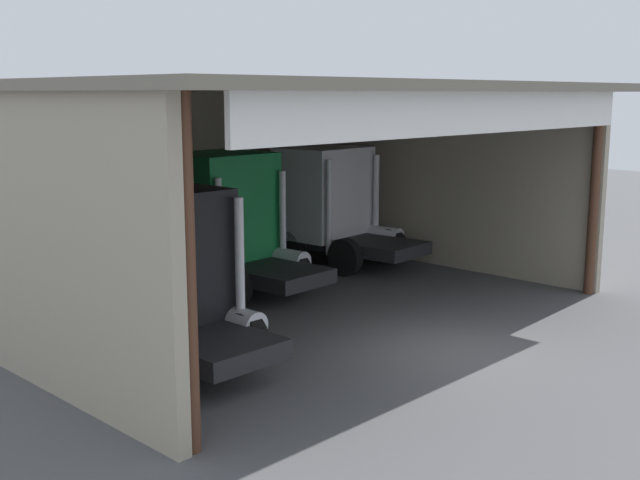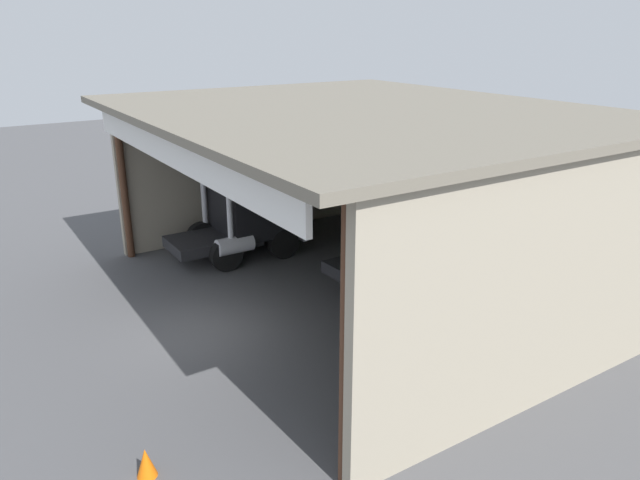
{
  "view_description": "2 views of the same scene",
  "coord_description": "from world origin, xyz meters",
  "px_view_note": "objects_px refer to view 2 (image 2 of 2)",
  "views": [
    {
      "loc": [
        -12.81,
        -8.63,
        5.17
      ],
      "look_at": [
        0.0,
        3.75,
        1.82
      ],
      "focal_mm": 43.93,
      "sensor_mm": 36.0,
      "label": 1
    },
    {
      "loc": [
        13.23,
        -4.75,
        7.45
      ],
      "look_at": [
        0.0,
        3.75,
        1.82
      ],
      "focal_mm": 33.55,
      "sensor_mm": 36.0,
      "label": 2
    }
  ],
  "objects_px": {
    "truck_black_center_bay": "(250,203)",
    "tool_cart": "(434,230)",
    "truck_green_center_right_bay": "(422,218)",
    "truck_white_left_bay": "(546,262)",
    "oil_drum": "(533,266)",
    "traffic_cone": "(146,463)"
  },
  "relations": [
    {
      "from": "truck_black_center_bay",
      "to": "tool_cart",
      "type": "distance_m",
      "value": 6.73
    },
    {
      "from": "truck_green_center_right_bay",
      "to": "truck_white_left_bay",
      "type": "height_order",
      "value": "truck_green_center_right_bay"
    },
    {
      "from": "truck_black_center_bay",
      "to": "truck_white_left_bay",
      "type": "distance_m",
      "value": 9.77
    },
    {
      "from": "truck_black_center_bay",
      "to": "oil_drum",
      "type": "distance_m",
      "value": 9.38
    },
    {
      "from": "oil_drum",
      "to": "traffic_cone",
      "type": "distance_m",
      "value": 12.92
    },
    {
      "from": "truck_white_left_bay",
      "to": "traffic_cone",
      "type": "xyz_separation_m",
      "value": [
        -0.07,
        -10.36,
        -1.56
      ]
    },
    {
      "from": "truck_white_left_bay",
      "to": "tool_cart",
      "type": "xyz_separation_m",
      "value": [
        -6.3,
        2.16,
        -1.34
      ]
    },
    {
      "from": "truck_black_center_bay",
      "to": "traffic_cone",
      "type": "xyz_separation_m",
      "value": [
        8.9,
        -6.49,
        -1.54
      ]
    },
    {
      "from": "truck_white_left_bay",
      "to": "traffic_cone",
      "type": "bearing_deg",
      "value": -93.81
    },
    {
      "from": "truck_white_left_bay",
      "to": "truck_black_center_bay",
      "type": "bearing_deg",
      "value": -160.09
    },
    {
      "from": "truck_black_center_bay",
      "to": "truck_green_center_right_bay",
      "type": "xyz_separation_m",
      "value": [
        4.62,
        3.6,
        0.08
      ]
    },
    {
      "from": "oil_drum",
      "to": "tool_cart",
      "type": "height_order",
      "value": "tool_cart"
    },
    {
      "from": "truck_green_center_right_bay",
      "to": "tool_cart",
      "type": "height_order",
      "value": "truck_green_center_right_bay"
    },
    {
      "from": "traffic_cone",
      "to": "truck_black_center_bay",
      "type": "bearing_deg",
      "value": 143.89
    },
    {
      "from": "oil_drum",
      "to": "truck_green_center_right_bay",
      "type": "bearing_deg",
      "value": -130.01
    },
    {
      "from": "truck_black_center_bay",
      "to": "truck_green_center_right_bay",
      "type": "height_order",
      "value": "truck_green_center_right_bay"
    },
    {
      "from": "truck_white_left_bay",
      "to": "oil_drum",
      "type": "bearing_deg",
      "value": 128.22
    },
    {
      "from": "tool_cart",
      "to": "truck_white_left_bay",
      "type": "bearing_deg",
      "value": -18.95
    },
    {
      "from": "truck_white_left_bay",
      "to": "traffic_cone",
      "type": "relative_size",
      "value": 8.32
    },
    {
      "from": "truck_black_center_bay",
      "to": "oil_drum",
      "type": "xyz_separation_m",
      "value": [
        6.85,
        6.26,
        -1.36
      ]
    },
    {
      "from": "truck_green_center_right_bay",
      "to": "oil_drum",
      "type": "bearing_deg",
      "value": 47.75
    },
    {
      "from": "tool_cart",
      "to": "traffic_cone",
      "type": "relative_size",
      "value": 1.79
    }
  ]
}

